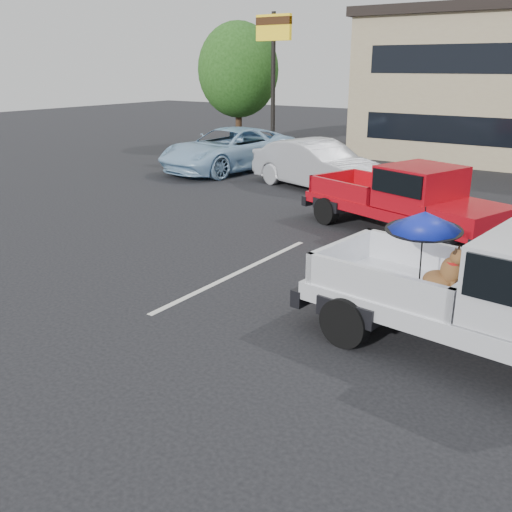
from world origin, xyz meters
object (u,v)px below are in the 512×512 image
Objects in this scene: tree_left at (238,70)px; blue_suv at (229,150)px; red_pickup at (414,198)px; motel_sign at (273,47)px; silver_sedan at (317,165)px.

blue_suv is (3.74, -5.72, -2.91)m from tree_left.
red_pickup is 10.38m from blue_suv.
tree_left is 7.43m from blue_suv.
red_pickup reaches higher than blue_suv.
motel_sign is at bearing 93.45° from blue_suv.
tree_left is 1.08× the size of red_pickup.
blue_suv is (-4.53, 1.13, 0.02)m from silver_sedan.
blue_suv is at bearing -56.81° from tree_left.
motel_sign is 4.71m from blue_suv.
red_pickup is at bearing -111.88° from silver_sedan.
red_pickup is 5.95m from silver_sedan.
motel_sign is at bearing 158.05° from red_pickup.
red_pickup is at bearing -18.80° from blue_suv.
motel_sign is 1.23× the size of silver_sedan.
tree_left is (-4.00, 3.00, -0.92)m from motel_sign.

